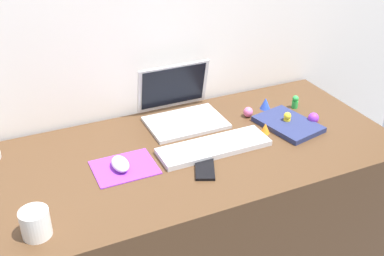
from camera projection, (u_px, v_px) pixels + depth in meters
back_wall at (147, 119)px, 2.03m from camera, size 2.78×0.05×1.37m
desk at (183, 231)px, 1.88m from camera, size 1.58×0.69×0.74m
laptop at (180, 106)px, 1.89m from camera, size 0.30×0.26×0.21m
keyboard at (214, 147)px, 1.71m from camera, size 0.41×0.13×0.02m
mousepad at (124, 167)px, 1.61m from camera, size 0.21×0.17×0.00m
mouse at (120, 164)px, 1.59m from camera, size 0.06×0.10×0.03m
cell_phone at (205, 169)px, 1.59m from camera, size 0.11×0.14×0.01m
notebook_pad at (288, 124)px, 1.85m from camera, size 0.22×0.27×0.02m
coffee_mug at (35, 223)px, 1.30m from camera, size 0.08×0.08×0.08m
toy_figurine_blue at (265, 103)px, 1.98m from camera, size 0.04×0.04×0.05m
toy_figurine_green at (295, 102)px, 1.98m from camera, size 0.03×0.03×0.06m
toy_figurine_pink at (248, 112)px, 1.92m from camera, size 0.04×0.04×0.04m
toy_figurine_yellow at (287, 119)px, 1.85m from camera, size 0.03×0.03×0.05m
toy_figurine_orange at (265, 128)px, 1.80m from camera, size 0.04×0.04×0.04m
toy_figurine_purple at (313, 118)px, 1.86m from camera, size 0.04×0.04×0.05m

